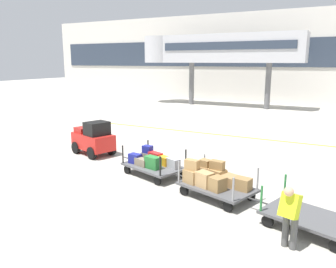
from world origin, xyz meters
The scene contains 10 objects.
ground_plane centered at (0.00, 0.00, 0.00)m, with size 120.00×120.00×0.00m, color #B2ADA0.
apron_lead_line centered at (1.34, 7.57, 0.00)m, with size 21.04×0.20×0.01m, color yellow.
terminal_building centered at (0.00, 25.98, 4.62)m, with size 57.65×2.51×9.22m.
jet_bridge centered at (-5.12, 19.99, 5.34)m, with size 15.67×3.00×6.70m.
baggage_tug centered at (-3.58, 0.77, 0.75)m, with size 2.34×1.76×1.58m.
baggage_cart_lead centered at (0.33, -0.46, 0.50)m, with size 3.08×2.04×1.10m.
baggage_cart_middle centered at (3.13, -1.37, 0.56)m, with size 3.08×2.04×1.18m.
baggage_cart_tail centered at (6.09, -2.34, 0.35)m, with size 3.08×2.04×1.10m.
baggage_handler centered at (5.72, -3.51, 0.87)m, with size 0.50×0.51×1.56m.
safety_cone_near centered at (-5.33, 3.70, 0.28)m, with size 0.36×0.36×0.55m, color #EA590F.
Camera 1 is at (6.60, -11.11, 4.27)m, focal length 36.18 mm.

